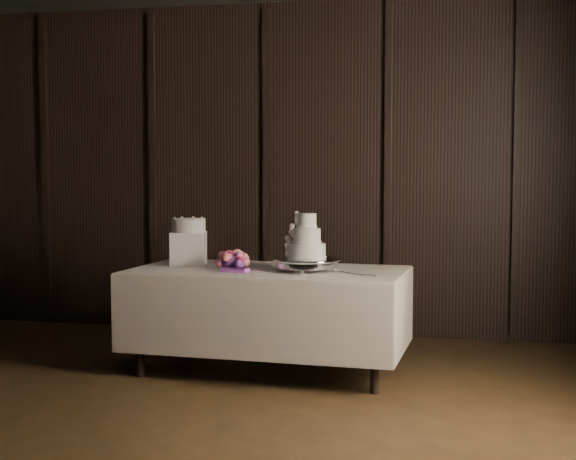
{
  "coord_description": "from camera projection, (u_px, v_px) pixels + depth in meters",
  "views": [
    {
      "loc": [
        1.68,
        -3.66,
        1.45
      ],
      "look_at": [
        0.5,
        2.01,
        1.05
      ],
      "focal_mm": 50.0,
      "sensor_mm": 36.0,
      "label": 1
    }
  ],
  "objects": [
    {
      "name": "room",
      "position": [
        104.0,
        165.0,
        3.91
      ],
      "size": [
        6.08,
        7.08,
        3.08
      ],
      "color": "black",
      "rests_on": "ground"
    },
    {
      "name": "display_table",
      "position": [
        268.0,
        316.0,
        5.87
      ],
      "size": [
        2.05,
        1.16,
        0.76
      ],
      "rotation": [
        0.0,
        0.0,
        -0.06
      ],
      "color": "#EFE3CE",
      "rests_on": "ground"
    },
    {
      "name": "cake_stand",
      "position": [
        307.0,
        265.0,
        5.74
      ],
      "size": [
        0.56,
        0.56,
        0.09
      ],
      "primitive_type": "cylinder",
      "rotation": [
        0.0,
        0.0,
        0.16
      ],
      "color": "silver",
      "rests_on": "display_table"
    },
    {
      "name": "wedding_cake",
      "position": [
        303.0,
        241.0,
        5.71
      ],
      "size": [
        0.3,
        0.27,
        0.32
      ],
      "rotation": [
        0.0,
        0.0,
        -0.11
      ],
      "color": "white",
      "rests_on": "cake_stand"
    },
    {
      "name": "bouquet",
      "position": [
        233.0,
        261.0,
        5.8
      ],
      "size": [
        0.35,
        0.43,
        0.19
      ],
      "primitive_type": null,
      "rotation": [
        0.0,
        0.0,
        -0.13
      ],
      "color": "#E15A84",
      "rests_on": "display_table"
    },
    {
      "name": "box_pedestal",
      "position": [
        189.0,
        248.0,
        6.14
      ],
      "size": [
        0.31,
        0.31,
        0.25
      ],
      "primitive_type": "cube",
      "rotation": [
        0.0,
        0.0,
        0.22
      ],
      "color": "white",
      "rests_on": "display_table"
    },
    {
      "name": "small_cake",
      "position": [
        188.0,
        225.0,
        6.12
      ],
      "size": [
        0.33,
        0.33,
        0.1
      ],
      "primitive_type": "cylinder",
      "rotation": [
        0.0,
        0.0,
        0.35
      ],
      "color": "white",
      "rests_on": "box_pedestal"
    },
    {
      "name": "cake_knife",
      "position": [
        352.0,
        274.0,
        5.55
      ],
      "size": [
        0.3,
        0.26,
        0.01
      ],
      "primitive_type": "cube",
      "rotation": [
        0.0,
        0.0,
        -0.71
      ],
      "color": "silver",
      "rests_on": "display_table"
    }
  ]
}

